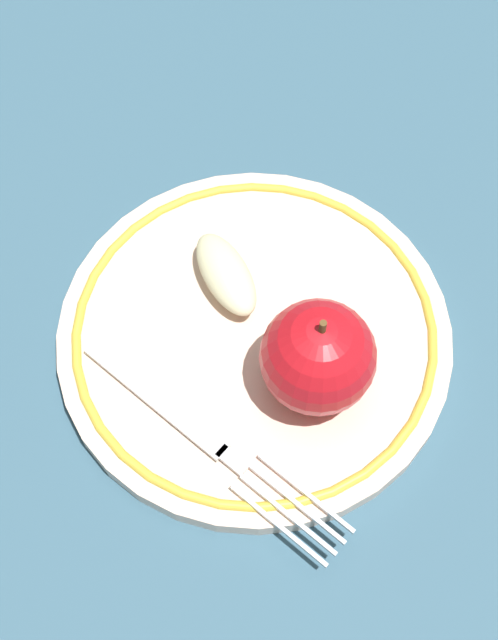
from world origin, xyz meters
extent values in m
plane|color=#35586C|center=(0.00, 0.00, 0.00)|extent=(2.00, 2.00, 0.00)
cylinder|color=beige|center=(-0.01, 0.00, 0.01)|extent=(0.24, 0.24, 0.01)
torus|color=gold|center=(-0.01, 0.00, 0.01)|extent=(0.23, 0.23, 0.01)
sphere|color=red|center=(-0.06, 0.00, 0.05)|extent=(0.07, 0.07, 0.07)
cylinder|color=brown|center=(-0.06, 0.00, 0.09)|extent=(0.00, 0.00, 0.01)
ellipsoid|color=beige|center=(0.03, -0.01, 0.03)|extent=(0.07, 0.05, 0.02)
cube|color=silver|center=(0.00, 0.07, 0.02)|extent=(0.11, 0.02, 0.00)
cube|color=silver|center=(-0.06, 0.07, 0.02)|extent=(0.02, 0.01, 0.00)
cube|color=silver|center=(-0.10, 0.08, 0.02)|extent=(0.07, 0.01, 0.00)
cube|color=silver|center=(-0.10, 0.07, 0.02)|extent=(0.07, 0.01, 0.00)
cube|color=silver|center=(-0.10, 0.06, 0.02)|extent=(0.07, 0.01, 0.00)
cube|color=silver|center=(-0.10, 0.05, 0.02)|extent=(0.07, 0.01, 0.00)
camera|label=1|loc=(-0.18, 0.18, 0.50)|focal=50.00mm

